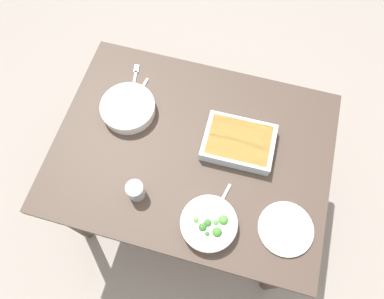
{
  "coord_description": "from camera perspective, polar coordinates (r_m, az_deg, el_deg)",
  "views": [
    {
      "loc": [
        0.16,
        -0.58,
        2.13
      ],
      "look_at": [
        0.0,
        0.0,
        0.74
      ],
      "focal_mm": 32.54,
      "sensor_mm": 36.0,
      "label": 1
    }
  ],
  "objects": [
    {
      "name": "drink_cup",
      "position": [
        1.43,
        -9.2,
        -6.72
      ],
      "size": [
        0.07,
        0.07,
        0.08
      ],
      "color": "#B2BCC6",
      "rests_on": "dining_table"
    },
    {
      "name": "baking_dish",
      "position": [
        1.5,
        7.65,
        1.2
      ],
      "size": [
        0.3,
        0.23,
        0.06
      ],
      "color": "silver",
      "rests_on": "dining_table"
    },
    {
      "name": "dining_table",
      "position": [
        1.6,
        0.0,
        -1.28
      ],
      "size": [
        1.2,
        0.9,
        0.74
      ],
      "color": "#4C3D33",
      "rests_on": "ground_plane"
    },
    {
      "name": "fork_on_table",
      "position": [
        1.71,
        -9.34,
        11.53
      ],
      "size": [
        0.05,
        0.18,
        0.01
      ],
      "color": "silver",
      "rests_on": "dining_table"
    },
    {
      "name": "spoon_by_broccoli",
      "position": [
        1.43,
        4.24,
        -9.48
      ],
      "size": [
        0.06,
        0.17,
        0.01
      ],
      "color": "silver",
      "rests_on": "dining_table"
    },
    {
      "name": "broccoli_bowl",
      "position": [
        1.39,
        2.8,
        -12.08
      ],
      "size": [
        0.23,
        0.23,
        0.07
      ],
      "color": "white",
      "rests_on": "dining_table"
    },
    {
      "name": "side_plate",
      "position": [
        1.45,
        15.09,
        -12.43
      ],
      "size": [
        0.22,
        0.22,
        0.01
      ],
      "primitive_type": "cylinder",
      "color": "silver",
      "rests_on": "dining_table"
    },
    {
      "name": "ground_plane",
      "position": [
        2.21,
        0.0,
        -7.59
      ],
      "size": [
        6.0,
        6.0,
        0.0
      ],
      "primitive_type": "plane",
      "color": "#9E9389"
    },
    {
      "name": "stew_bowl",
      "position": [
        1.6,
        -10.44,
        6.71
      ],
      "size": [
        0.25,
        0.25,
        0.06
      ],
      "color": "white",
      "rests_on": "dining_table"
    },
    {
      "name": "spoon_by_stew",
      "position": [
        1.65,
        -9.02,
        8.48
      ],
      "size": [
        0.04,
        0.18,
        0.01
      ],
      "color": "silver",
      "rests_on": "dining_table"
    }
  ]
}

